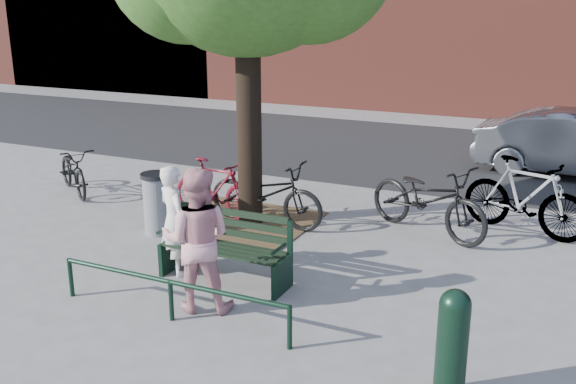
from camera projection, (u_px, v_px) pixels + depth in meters
The scene contains 14 objects.
ground at pixel (225, 281), 8.46m from camera, with size 90.00×90.00×0.00m, color gray.
dirt_pit at pixel (240, 220), 10.77m from camera, with size 2.40×2.00×0.02m, color brown.
road at pixel (400, 150), 15.83m from camera, with size 40.00×7.00×0.01m, color black.
park_bench at pixel (227, 245), 8.39m from camera, with size 1.74×0.54×0.97m.
guard_railing at pixel (170, 288), 7.30m from camera, with size 3.06×0.06×0.51m.
person_left at pixel (174, 220), 8.51m from camera, with size 0.55×0.36×1.50m, color silver.
person_right at pixel (197, 240), 7.48m from camera, with size 0.85×0.66×1.74m, color #D19094.
bollard at pixel (452, 340), 5.83m from camera, with size 0.29×0.29×1.08m.
litter_bin at pixel (157, 203), 10.06m from camera, with size 0.48×0.48×0.98m.
bicycle_a at pixel (73, 170), 12.21m from camera, with size 0.61×1.74×0.92m, color black.
bicycle_b at pixel (216, 189), 10.82m from camera, with size 0.48×1.69×1.02m, color #5B0D18.
bicycle_c at pixel (266, 193), 10.44m from camera, with size 0.72×2.06×1.08m, color black.
bicycle_d at pixel (525, 197), 10.03m from camera, with size 0.57×2.02×1.21m, color gray.
bicycle_e at pixel (428, 199), 10.02m from camera, with size 0.77×2.21×1.16m, color black.
Camera 1 is at (4.05, -6.68, 3.53)m, focal length 40.00 mm.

